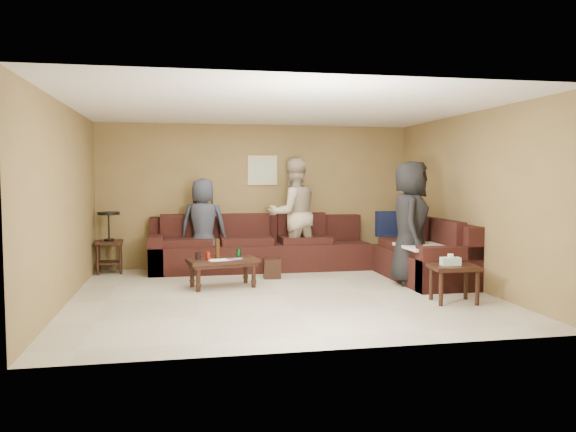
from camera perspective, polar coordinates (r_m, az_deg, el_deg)
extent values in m
plane|color=beige|center=(7.66, -0.65, -7.95)|extent=(5.50, 5.50, 0.00)
cube|color=silver|center=(7.55, -0.66, 10.57)|extent=(5.50, 5.00, 0.10)
cube|color=olive|center=(9.97, -3.19, 2.07)|extent=(5.50, 0.10, 2.50)
cube|color=olive|center=(5.07, 4.34, 0.17)|extent=(5.50, 0.10, 2.50)
cube|color=olive|center=(7.52, -21.75, 1.15)|extent=(0.10, 5.00, 2.50)
cube|color=olive|center=(8.44, 18.07, 1.52)|extent=(0.10, 5.00, 2.50)
cube|color=black|center=(9.62, -2.81, -4.14)|extent=(3.70, 0.90, 0.45)
cube|color=black|center=(9.89, -3.09, -1.29)|extent=(3.70, 0.24, 0.45)
cube|color=black|center=(9.52, -13.20, -3.77)|extent=(0.24, 0.90, 0.63)
cube|color=black|center=(8.87, 13.49, -4.94)|extent=(0.90, 2.00, 0.45)
cube|color=black|center=(8.95, 15.46, -1.99)|extent=(0.24, 2.00, 0.45)
cube|color=black|center=(8.07, 16.07, -5.22)|extent=(0.90, 0.24, 0.63)
cube|color=#121839|center=(10.14, 10.16, -0.79)|extent=(0.45, 0.14, 0.45)
cube|color=beige|center=(8.42, 14.79, -3.00)|extent=(1.00, 0.85, 0.04)
cube|color=black|center=(8.11, -6.65, -4.53)|extent=(1.07, 0.69, 0.05)
cube|color=black|center=(8.12, -6.64, -4.90)|extent=(0.99, 0.61, 0.04)
cylinder|color=black|center=(7.87, -9.11, -6.34)|extent=(0.06, 0.06, 0.36)
cylinder|color=black|center=(8.10, -3.51, -6.00)|extent=(0.06, 0.06, 0.36)
cylinder|color=black|center=(8.22, -9.71, -5.91)|extent=(0.06, 0.06, 0.36)
cylinder|color=black|center=(8.44, -4.33, -5.61)|extent=(0.06, 0.06, 0.36)
cylinder|color=red|center=(8.00, -8.11, -4.03)|extent=(0.07, 0.07, 0.12)
cylinder|color=#136E2A|center=(8.27, -5.03, -3.75)|extent=(0.07, 0.07, 0.12)
cylinder|color=#341C0B|center=(8.18, -7.17, -3.28)|extent=(0.07, 0.07, 0.28)
cylinder|color=black|center=(8.08, -9.13, -4.00)|extent=(0.08, 0.08, 0.11)
cube|color=white|center=(7.98, -7.05, -4.46)|extent=(0.32, 0.27, 0.00)
cylinder|color=#D64B79|center=(8.01, -5.76, -4.42)|extent=(0.14, 0.14, 0.01)
cylinder|color=#D64B79|center=(8.08, -5.12, -4.33)|extent=(0.14, 0.14, 0.01)
cube|color=black|center=(9.69, -17.71, -2.54)|extent=(0.48, 0.48, 0.04)
cube|color=black|center=(9.73, -17.67, -4.51)|extent=(0.42, 0.42, 0.03)
cylinder|color=black|center=(9.55, -18.79, -4.21)|extent=(0.04, 0.04, 0.51)
cylinder|color=black|center=(9.54, -16.65, -4.17)|extent=(0.04, 0.04, 0.51)
cylinder|color=black|center=(9.91, -18.67, -3.92)|extent=(0.04, 0.04, 0.51)
cylinder|color=black|center=(9.89, -16.61, -3.88)|extent=(0.04, 0.04, 0.51)
cylinder|color=black|center=(9.69, -17.72, -2.32)|extent=(0.16, 0.16, 0.03)
cylinder|color=black|center=(9.66, -17.75, -1.00)|extent=(0.03, 0.03, 0.43)
cylinder|color=black|center=(9.65, -17.77, 0.26)|extent=(0.35, 0.35, 0.04)
cube|color=black|center=(7.39, 16.53, -5.01)|extent=(0.62, 0.53, 0.05)
cylinder|color=black|center=(7.18, 15.28, -7.07)|extent=(0.05, 0.05, 0.45)
cylinder|color=black|center=(7.35, 18.68, -6.89)|extent=(0.05, 0.05, 0.45)
cylinder|color=black|center=(7.51, 14.35, -6.57)|extent=(0.05, 0.05, 0.45)
cylinder|color=black|center=(7.67, 17.62, -6.41)|extent=(0.05, 0.05, 0.45)
cube|color=silver|center=(7.35, 16.17, -4.45)|extent=(0.25, 0.14, 0.10)
cube|color=white|center=(7.34, 16.18, -3.91)|extent=(0.06, 0.04, 0.05)
cube|color=black|center=(8.83, -1.65, -5.32)|extent=(0.27, 0.27, 0.31)
cube|color=#D0B582|center=(9.96, -2.62, 4.66)|extent=(0.52, 0.03, 0.52)
cube|color=silver|center=(9.95, -2.60, 4.66)|extent=(0.44, 0.01, 0.44)
imported|color=#2B2F3C|center=(9.44, -8.59, -0.92)|extent=(0.82, 0.59, 1.57)
imported|color=tan|center=(9.55, 0.54, 0.19)|extent=(1.05, 0.89, 1.90)
imported|color=black|center=(8.45, 12.35, -0.69)|extent=(0.87, 1.04, 1.82)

